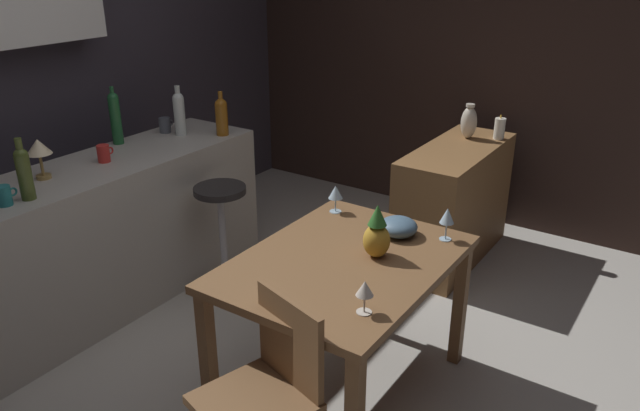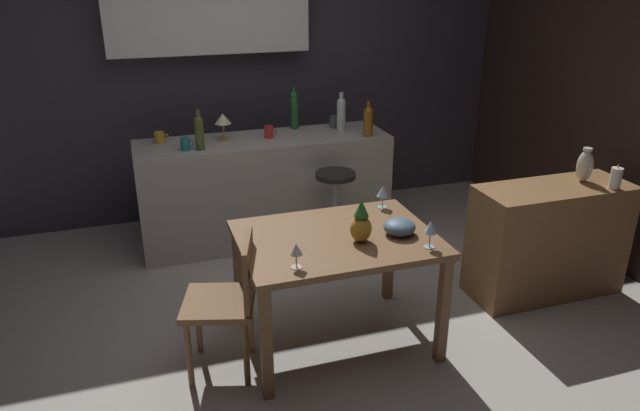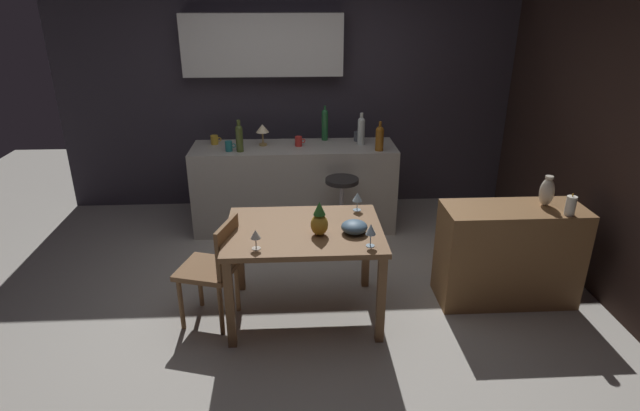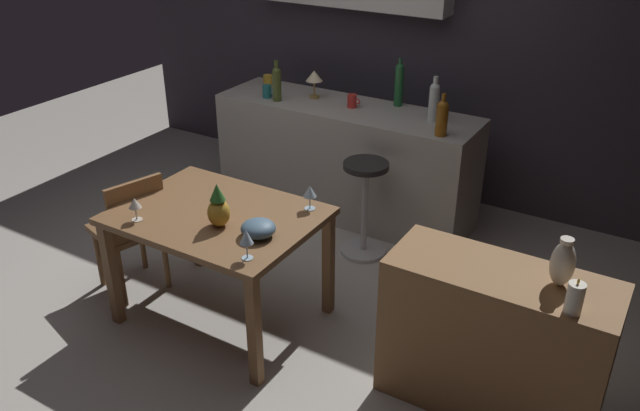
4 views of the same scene
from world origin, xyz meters
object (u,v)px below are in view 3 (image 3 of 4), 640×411
(wine_glass_right, at_px, (256,235))
(cup_mustard, at_px, (215,140))
(pineapple_centerpiece, at_px, (319,221))
(pillar_candle_tall, at_px, (571,206))
(bar_stool, at_px, (342,211))
(dining_table, at_px, (304,240))
(wine_bottle_olive, at_px, (239,137))
(wine_bottle_amber, at_px, (380,137))
(cup_teal, at_px, (229,146))
(cup_red, at_px, (299,141))
(wine_bottle_clear, at_px, (361,129))
(fruit_bowl, at_px, (354,227))
(cup_slate, at_px, (358,136))
(counter_lamp, at_px, (262,130))
(wine_glass_center, at_px, (357,197))
(vase_ceramic_ivory, at_px, (547,192))
(chair_near_window, at_px, (215,267))
(wine_bottle_green, at_px, (325,124))
(sideboard_cabinet, at_px, (508,254))
(wine_glass_left, at_px, (371,230))

(wine_glass_right, xyz_separation_m, cup_mustard, (-0.55, 2.08, 0.10))
(pineapple_centerpiece, relative_size, pillar_candle_tall, 1.49)
(bar_stool, bearing_deg, dining_table, -109.19)
(wine_bottle_olive, relative_size, wine_bottle_amber, 1.08)
(dining_table, distance_m, wine_bottle_amber, 1.70)
(dining_table, bearing_deg, cup_teal, 114.87)
(cup_red, bearing_deg, wine_bottle_clear, 2.75)
(fruit_bowl, xyz_separation_m, cup_slate, (0.26, 1.91, 0.16))
(wine_glass_right, xyz_separation_m, cup_red, (0.33, 1.96, 0.11))
(cup_mustard, relative_size, pillar_candle_tall, 0.64)
(dining_table, bearing_deg, pillar_candle_tall, -0.95)
(wine_bottle_amber, relative_size, counter_lamp, 1.33)
(wine_glass_center, xyz_separation_m, vase_ceramic_ivory, (1.46, -0.17, 0.08))
(pineapple_centerpiece, bearing_deg, chair_near_window, 177.10)
(counter_lamp, bearing_deg, wine_bottle_green, 15.17)
(bar_stool, relative_size, cup_teal, 6.79)
(wine_bottle_olive, height_order, cup_mustard, wine_bottle_olive)
(wine_bottle_olive, bearing_deg, wine_glass_right, -81.83)
(wine_glass_center, bearing_deg, dining_table, -143.27)
(pillar_candle_tall, bearing_deg, dining_table, 179.05)
(sideboard_cabinet, distance_m, pineapple_centerpiece, 1.62)
(pineapple_centerpiece, xyz_separation_m, wine_bottle_green, (0.17, 1.99, 0.23))
(sideboard_cabinet, bearing_deg, cup_mustard, 146.84)
(wine_glass_right, bearing_deg, wine_bottle_clear, 63.89)
(cup_red, bearing_deg, bar_stool, -52.48)
(sideboard_cabinet, height_order, wine_glass_left, wine_glass_left)
(wine_bottle_amber, xyz_separation_m, cup_teal, (-1.50, 0.06, -0.09))
(counter_lamp, relative_size, pillar_candle_tall, 1.28)
(sideboard_cabinet, bearing_deg, fruit_bowl, -170.69)
(sideboard_cabinet, bearing_deg, bar_stool, 141.23)
(wine_glass_right, bearing_deg, counter_lamp, 91.15)
(dining_table, bearing_deg, sideboard_cabinet, 4.23)
(wine_glass_left, height_order, cup_mustard, cup_mustard)
(cup_teal, bearing_deg, dining_table, -65.13)
(wine_bottle_green, bearing_deg, fruit_bowl, -87.34)
(dining_table, xyz_separation_m, wine_glass_left, (0.45, -0.31, 0.22))
(wine_glass_right, bearing_deg, cup_mustard, 104.69)
(pineapple_centerpiece, bearing_deg, cup_slate, 75.10)
(dining_table, relative_size, wine_bottle_amber, 3.95)
(chair_near_window, xyz_separation_m, cup_slate, (1.29, 1.89, 0.47))
(wine_glass_right, xyz_separation_m, wine_bottle_green, (0.61, 2.18, 0.23))
(wine_bottle_amber, bearing_deg, wine_glass_left, -100.95)
(chair_near_window, relative_size, wine_bottle_clear, 2.55)
(chair_near_window, height_order, counter_lamp, counter_lamp)
(dining_table, bearing_deg, wine_glass_right, -138.03)
(fruit_bowl, bearing_deg, cup_slate, 82.37)
(wine_glass_center, relative_size, pillar_candle_tall, 0.87)
(wine_bottle_amber, bearing_deg, vase_ceramic_ivory, -49.62)
(wine_glass_right, bearing_deg, chair_near_window, 145.07)
(wine_bottle_olive, bearing_deg, vase_ceramic_ivory, -28.29)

